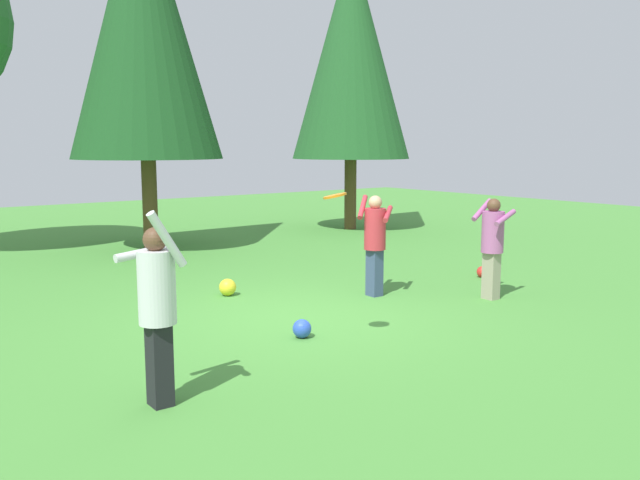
{
  "coord_description": "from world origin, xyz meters",
  "views": [
    {
      "loc": [
        -5.16,
        -7.33,
        2.39
      ],
      "look_at": [
        0.37,
        0.04,
        1.05
      ],
      "focal_mm": 37.02,
      "sensor_mm": 36.0,
      "label": 1
    }
  ],
  "objects_px": {
    "person_thrower": "(157,301)",
    "ball_blue": "(302,329)",
    "ball_red": "(482,272)",
    "ball_yellow": "(228,287)",
    "person_bystander": "(375,237)",
    "person_catcher": "(492,240)",
    "tree_center": "(143,23)",
    "frisbee": "(335,196)",
    "tree_far_right": "(351,53)"
  },
  "relations": [
    {
      "from": "person_thrower",
      "to": "ball_blue",
      "type": "distance_m",
      "value": 2.62
    },
    {
      "from": "ball_blue",
      "to": "ball_red",
      "type": "xyz_separation_m",
      "value": [
        4.79,
        1.11,
        -0.01
      ]
    },
    {
      "from": "ball_yellow",
      "to": "person_bystander",
      "type": "bearing_deg",
      "value": -36.77
    },
    {
      "from": "person_catcher",
      "to": "tree_center",
      "type": "xyz_separation_m",
      "value": [
        -2.24,
        7.96,
        4.12
      ]
    },
    {
      "from": "person_bystander",
      "to": "ball_red",
      "type": "relative_size",
      "value": 7.77
    },
    {
      "from": "person_bystander",
      "to": "ball_blue",
      "type": "relative_size",
      "value": 6.79
    },
    {
      "from": "frisbee",
      "to": "ball_yellow",
      "type": "xyz_separation_m",
      "value": [
        0.39,
        3.25,
        -1.68
      ]
    },
    {
      "from": "person_bystander",
      "to": "ball_yellow",
      "type": "bearing_deg",
      "value": -76.1
    },
    {
      "from": "ball_yellow",
      "to": "tree_center",
      "type": "xyz_separation_m",
      "value": [
        0.94,
        5.31,
        4.91
      ]
    },
    {
      "from": "frisbee",
      "to": "tree_center",
      "type": "bearing_deg",
      "value": 81.17
    },
    {
      "from": "person_thrower",
      "to": "ball_yellow",
      "type": "height_order",
      "value": "person_thrower"
    },
    {
      "from": "ball_yellow",
      "to": "person_catcher",
      "type": "bearing_deg",
      "value": -39.79
    },
    {
      "from": "person_catcher",
      "to": "tree_far_right",
      "type": "xyz_separation_m",
      "value": [
        3.71,
        7.94,
        3.94
      ]
    },
    {
      "from": "person_bystander",
      "to": "person_catcher",
      "type": "bearing_deg",
      "value": 96.97
    },
    {
      "from": "ball_blue",
      "to": "tree_center",
      "type": "relative_size",
      "value": 0.03
    },
    {
      "from": "person_thrower",
      "to": "frisbee",
      "type": "height_order",
      "value": "frisbee"
    },
    {
      "from": "tree_center",
      "to": "person_thrower",
      "type": "bearing_deg",
      "value": -112.17
    },
    {
      "from": "person_catcher",
      "to": "frisbee",
      "type": "distance_m",
      "value": 3.72
    },
    {
      "from": "ball_yellow",
      "to": "tree_center",
      "type": "relative_size",
      "value": 0.03
    },
    {
      "from": "person_bystander",
      "to": "ball_blue",
      "type": "bearing_deg",
      "value": -11.43
    },
    {
      "from": "frisbee",
      "to": "ball_blue",
      "type": "distance_m",
      "value": 1.82
    },
    {
      "from": "ball_blue",
      "to": "tree_far_right",
      "type": "xyz_separation_m",
      "value": [
        7.27,
        7.89,
        4.75
      ]
    },
    {
      "from": "ball_blue",
      "to": "person_catcher",
      "type": "bearing_deg",
      "value": -0.87
    },
    {
      "from": "ball_red",
      "to": "tree_far_right",
      "type": "height_order",
      "value": "tree_far_right"
    },
    {
      "from": "ball_red",
      "to": "tree_far_right",
      "type": "xyz_separation_m",
      "value": [
        2.48,
        6.78,
        4.77
      ]
    },
    {
      "from": "ball_yellow",
      "to": "tree_far_right",
      "type": "relative_size",
      "value": 0.04
    },
    {
      "from": "ball_red",
      "to": "tree_far_right",
      "type": "relative_size",
      "value": 0.03
    },
    {
      "from": "person_bystander",
      "to": "ball_red",
      "type": "distance_m",
      "value": 2.67
    },
    {
      "from": "person_bystander",
      "to": "ball_yellow",
      "type": "relative_size",
      "value": 5.84
    },
    {
      "from": "ball_yellow",
      "to": "tree_far_right",
      "type": "xyz_separation_m",
      "value": [
        6.89,
        5.29,
        4.73
      ]
    },
    {
      "from": "person_bystander",
      "to": "ball_yellow",
      "type": "height_order",
      "value": "person_bystander"
    },
    {
      "from": "ball_yellow",
      "to": "tree_far_right",
      "type": "distance_m",
      "value": 9.89
    },
    {
      "from": "person_catcher",
      "to": "person_bystander",
      "type": "height_order",
      "value": "person_bystander"
    },
    {
      "from": "tree_center",
      "to": "ball_red",
      "type": "bearing_deg",
      "value": -63.01
    },
    {
      "from": "frisbee",
      "to": "ball_red",
      "type": "bearing_deg",
      "value": 20.21
    },
    {
      "from": "person_catcher",
      "to": "ball_red",
      "type": "height_order",
      "value": "person_catcher"
    },
    {
      "from": "ball_blue",
      "to": "tree_far_right",
      "type": "distance_m",
      "value": 11.73
    },
    {
      "from": "tree_center",
      "to": "frisbee",
      "type": "bearing_deg",
      "value": -98.83
    },
    {
      "from": "ball_red",
      "to": "tree_center",
      "type": "height_order",
      "value": "tree_center"
    },
    {
      "from": "person_catcher",
      "to": "person_thrower",
      "type": "bearing_deg",
      "value": -0.74
    },
    {
      "from": "person_catcher",
      "to": "ball_blue",
      "type": "height_order",
      "value": "person_catcher"
    },
    {
      "from": "ball_blue",
      "to": "tree_center",
      "type": "xyz_separation_m",
      "value": [
        1.33,
        7.9,
        4.93
      ]
    },
    {
      "from": "person_catcher",
      "to": "person_bystander",
      "type": "relative_size",
      "value": 0.98
    },
    {
      "from": "person_catcher",
      "to": "tree_far_right",
      "type": "height_order",
      "value": "tree_far_right"
    },
    {
      "from": "ball_yellow",
      "to": "person_thrower",
      "type": "bearing_deg",
      "value": -126.91
    },
    {
      "from": "ball_yellow",
      "to": "ball_red",
      "type": "distance_m",
      "value": 4.65
    },
    {
      "from": "person_catcher",
      "to": "ball_yellow",
      "type": "relative_size",
      "value": 5.74
    },
    {
      "from": "tree_far_right",
      "to": "ball_red",
      "type": "bearing_deg",
      "value": -110.13
    },
    {
      "from": "frisbee",
      "to": "person_bystander",
      "type": "bearing_deg",
      "value": 39.33
    },
    {
      "from": "ball_blue",
      "to": "ball_red",
      "type": "distance_m",
      "value": 4.92
    }
  ]
}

